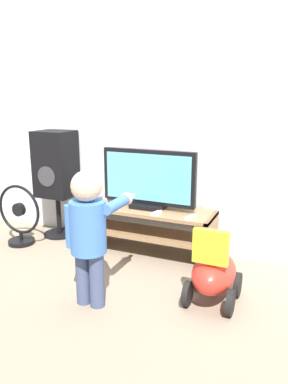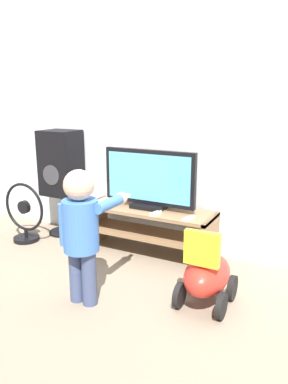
% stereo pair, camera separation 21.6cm
% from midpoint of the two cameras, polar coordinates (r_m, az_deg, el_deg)
% --- Properties ---
extents(ground_plane, '(16.00, 16.00, 0.00)m').
position_cam_midpoint_polar(ground_plane, '(3.36, 0.90, -10.57)').
color(ground_plane, gray).
extents(wall_back, '(10.00, 0.06, 2.60)m').
position_cam_midpoint_polar(wall_back, '(3.49, 4.65, 12.40)').
color(wall_back, silver).
rests_on(wall_back, ground_plane).
extents(tv_stand, '(1.21, 0.40, 0.44)m').
position_cam_midpoint_polar(tv_stand, '(3.42, 2.45, -4.83)').
color(tv_stand, '#93704C').
rests_on(tv_stand, ground_plane).
extents(television, '(0.87, 0.20, 0.53)m').
position_cam_midpoint_polar(television, '(3.32, 2.65, 1.83)').
color(television, black).
rests_on(television, tv_stand).
extents(game_console, '(0.04, 0.19, 0.05)m').
position_cam_midpoint_polar(game_console, '(3.51, -4.43, -1.48)').
color(game_console, white).
rests_on(game_console, tv_stand).
extents(remote_primary, '(0.07, 0.13, 0.03)m').
position_cam_midpoint_polar(remote_primary, '(3.10, 8.85, -4.01)').
color(remote_primary, white).
rests_on(remote_primary, tv_stand).
extents(remote_secondary, '(0.06, 0.13, 0.03)m').
position_cam_midpoint_polar(remote_secondary, '(3.21, 3.72, -3.24)').
color(remote_secondary, white).
rests_on(remote_secondary, tv_stand).
extents(child, '(0.36, 0.53, 0.96)m').
position_cam_midpoint_polar(child, '(2.56, -7.03, -5.24)').
color(child, '#3F4C72').
rests_on(child, ground_plane).
extents(speaker_tower, '(0.37, 0.33, 1.09)m').
position_cam_midpoint_polar(speaker_tower, '(3.91, -10.97, 3.97)').
color(speaker_tower, black).
rests_on(speaker_tower, ground_plane).
extents(floor_fan, '(0.49, 0.25, 0.60)m').
position_cam_midpoint_polar(floor_fan, '(3.89, -16.22, -3.46)').
color(floor_fan, black).
rests_on(floor_fan, ground_plane).
extents(ride_on_toy, '(0.34, 0.49, 0.58)m').
position_cam_midpoint_polar(ride_on_toy, '(2.70, 11.87, -12.32)').
color(ride_on_toy, red).
rests_on(ride_on_toy, ground_plane).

